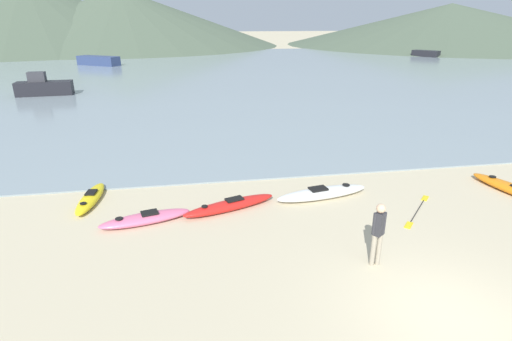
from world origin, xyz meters
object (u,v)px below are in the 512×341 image
Objects in this scene: moored_boat_2 at (98,61)px; loose_paddle at (417,211)px; kayak_on_sand_3 at (230,205)px; kayak_on_sand_4 at (91,198)px; kayak_on_sand_2 at (145,218)px; person_near_foreground at (378,231)px; kayak_on_sand_0 at (322,193)px; moored_boat_1 at (426,53)px; moored_boat_0 at (44,87)px.

moored_boat_2 is 50.71m from loose_paddle.
kayak_on_sand_4 is (-4.68, 1.42, -0.02)m from kayak_on_sand_3.
person_near_foreground is (6.00, -3.30, 0.83)m from kayak_on_sand_2.
kayak_on_sand_0 is at bearing 90.09° from person_near_foreground.
kayak_on_sand_3 is 5.08m from person_near_foreground.
kayak_on_sand_4 is 0.61× the size of moored_boat_1.
person_near_foreground is at bearing -122.54° from moored_boat_1.
kayak_on_sand_0 is 1.08× the size of kayak_on_sand_3.
person_near_foreground is at bearing -28.76° from kayak_on_sand_2.
kayak_on_sand_2 is 6.90m from person_near_foreground.
moored_boat_0 is at bearing -151.73° from moored_boat_1.
loose_paddle is at bearing 43.42° from person_near_foreground.
kayak_on_sand_2 is 0.66× the size of moored_boat_0.
kayak_on_sand_3 is 0.75× the size of moored_boat_1.
loose_paddle is at bearing -13.45° from kayak_on_sand_4.
moored_boat_2 is at bearing 107.76° from person_near_foreground.
kayak_on_sand_3 is 1.22× the size of kayak_on_sand_4.
kayak_on_sand_4 is 65.12m from moored_boat_1.
kayak_on_sand_3 is at bearing -126.91° from moored_boat_1.
person_near_foreground is 0.39× the size of moored_boat_1.
moored_boat_1 is (42.68, 49.18, 0.40)m from kayak_on_sand_4.
kayak_on_sand_4 is 45.27m from moored_boat_2.
kayak_on_sand_0 is 61.01m from moored_boat_1.
moored_boat_1 reaches higher than kayak_on_sand_3.
moored_boat_0 is 0.99× the size of moored_boat_1.
kayak_on_sand_2 is (-6.00, -0.87, -0.02)m from kayak_on_sand_0.
moored_boat_1 is (40.69, 51.06, 0.39)m from kayak_on_sand_2.
kayak_on_sand_0 is at bearing 150.52° from loose_paddle.
moored_boat_2 reaches higher than kayak_on_sand_3.
kayak_on_sand_0 is 3.17m from loose_paddle.
person_near_foreground is 52.23m from moored_boat_2.
moored_boat_2 reaches higher than kayak_on_sand_2.
moored_boat_1 is (34.68, 54.36, -0.44)m from person_near_foreground.
kayak_on_sand_0 is at bearing -55.15° from moored_boat_0.
kayak_on_sand_2 is at bearing -67.27° from moored_boat_0.
moored_boat_1 is at bearing 51.45° from kayak_on_sand_2.
moored_boat_0 is 0.73× the size of moored_boat_2.
kayak_on_sand_0 reaches higher than kayak_on_sand_3.
kayak_on_sand_0 is 4.24m from person_near_foreground.
loose_paddle is (8.76, -0.69, -0.14)m from kayak_on_sand_2.
moored_boat_2 reaches higher than kayak_on_sand_4.
loose_paddle is (10.75, -2.57, -0.13)m from kayak_on_sand_4.
moored_boat_1 reaches higher than kayak_on_sand_4.
moored_boat_0 reaches higher than kayak_on_sand_3.
person_near_foreground is 31.47m from moored_boat_0.
kayak_on_sand_0 is 1.63× the size of loose_paddle.
person_near_foreground is 0.40× the size of moored_boat_0.
moored_boat_0 is at bearing 112.73° from kayak_on_sand_2.
moored_boat_0 is at bearing 118.46° from kayak_on_sand_3.
person_near_foreground is (8.00, -5.18, 0.84)m from kayak_on_sand_4.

